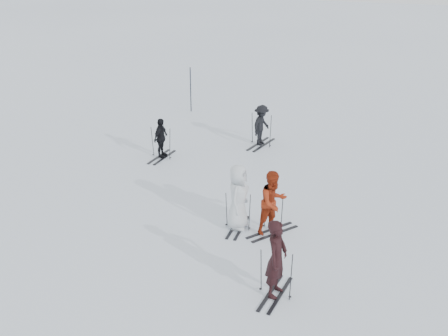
% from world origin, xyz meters
% --- Properties ---
extents(ground, '(120.00, 120.00, 0.00)m').
position_xyz_m(ground, '(0.00, 0.00, 0.00)').
color(ground, silver).
rests_on(ground, ground).
extents(skier_near_dark, '(0.53, 0.75, 1.95)m').
position_xyz_m(skier_near_dark, '(2.97, -3.74, 0.98)').
color(skier_near_dark, black).
rests_on(skier_near_dark, ground).
extents(skier_red, '(1.11, 1.16, 1.88)m').
position_xyz_m(skier_red, '(2.12, -0.84, 0.94)').
color(skier_red, maroon).
rests_on(skier_red, ground).
extents(skier_grey, '(0.65, 0.97, 1.95)m').
position_xyz_m(skier_grey, '(1.10, -0.90, 0.97)').
color(skier_grey, silver).
rests_on(skier_grey, ground).
extents(skier_uphill_left, '(0.44, 0.92, 1.53)m').
position_xyz_m(skier_uphill_left, '(-3.42, 3.46, 0.76)').
color(skier_uphill_left, black).
rests_on(skier_uphill_left, ground).
extents(skier_uphill_far, '(0.82, 1.17, 1.64)m').
position_xyz_m(skier_uphill_far, '(-0.18, 6.08, 0.82)').
color(skier_uphill_far, black).
rests_on(skier_uphill_far, ground).
extents(skis_near_dark, '(1.75, 1.04, 1.22)m').
position_xyz_m(skis_near_dark, '(2.97, -3.74, 0.61)').
color(skis_near_dark, black).
rests_on(skis_near_dark, ground).
extents(skis_red, '(1.93, 1.75, 1.26)m').
position_xyz_m(skis_red, '(2.12, -0.84, 0.63)').
color(skis_red, black).
rests_on(skis_red, ground).
extents(skis_grey, '(1.59, 0.88, 1.14)m').
position_xyz_m(skis_grey, '(1.10, -0.90, 0.57)').
color(skis_grey, black).
rests_on(skis_grey, ground).
extents(skis_uphill_left, '(1.77, 1.03, 1.25)m').
position_xyz_m(skis_uphill_left, '(-3.42, 3.46, 0.62)').
color(skis_uphill_left, black).
rests_on(skis_uphill_left, ground).
extents(skis_uphill_far, '(2.03, 1.36, 1.36)m').
position_xyz_m(skis_uphill_far, '(-0.18, 6.08, 0.68)').
color(skis_uphill_far, black).
rests_on(skis_uphill_far, ground).
extents(piste_marker, '(0.05, 0.05, 2.14)m').
position_xyz_m(piste_marker, '(-4.68, 9.48, 1.07)').
color(piste_marker, black).
rests_on(piste_marker, ground).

